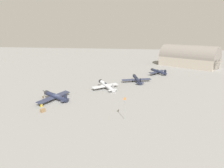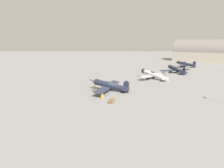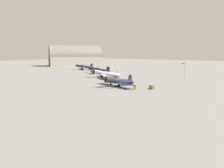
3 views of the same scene
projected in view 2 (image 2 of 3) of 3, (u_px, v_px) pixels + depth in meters
The scene contains 9 objects.
ground_plane at pixel (112, 91), 45.73m from camera, with size 400.00×400.00×0.00m, color gray.
airplane_foreground at pixel (110, 86), 45.60m from camera, with size 10.53×13.43×3.19m.
airplane_mid_apron at pixel (154, 75), 59.98m from camera, with size 9.85×9.99×3.36m.
airplane_far_line at pixel (176, 70), 71.88m from camera, with size 13.04×11.03×3.21m.
airplane_outer_stand at pixel (185, 64), 89.53m from camera, with size 9.34×10.82×3.23m.
ground_crew_mechanic at pixel (94, 88), 45.04m from camera, with size 0.64×0.25×1.65m.
equipment_crate at pixel (112, 101), 36.49m from camera, with size 1.29×1.50×0.97m.
fuel_drum at pixel (102, 96), 39.88m from camera, with size 0.67×0.67×0.86m.
distant_hangar at pixel (203, 53), 114.75m from camera, with size 36.90×31.57×15.50m.
Camera 2 is at (1.50, -44.12, 12.08)m, focal length 28.95 mm.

